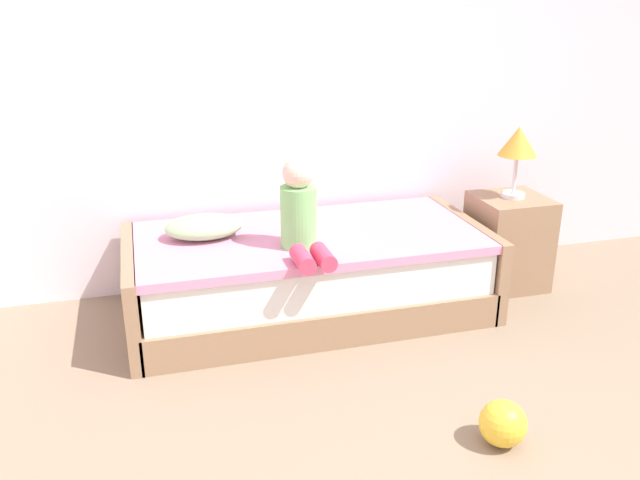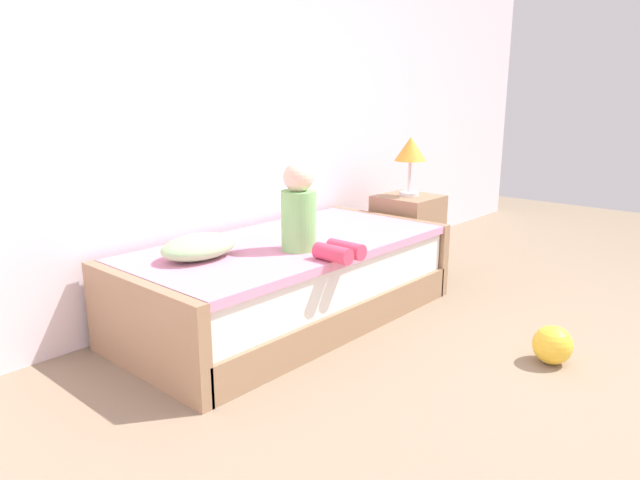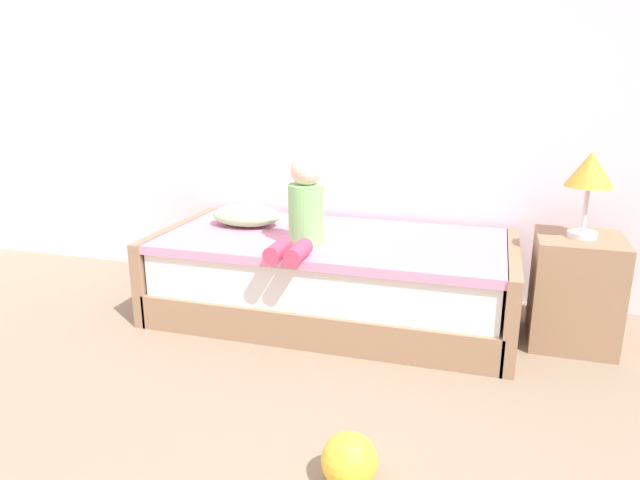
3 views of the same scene
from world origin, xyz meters
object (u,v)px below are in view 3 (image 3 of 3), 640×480
Objects in this scene: nightstand at (575,291)px; child_figure at (303,210)px; table_lamp at (590,173)px; bed at (332,278)px; pillow at (246,215)px; toy_ball at (349,461)px.

nightstand is 1.18× the size of child_figure.
table_lamp is 0.88× the size of child_figure.
table_lamp is at bearing -104.04° from nightstand.
bed is 3.52× the size of nightstand.
bed is at bearing -178.54° from nightstand.
pillow reaches higher than bed.
pillow is 1.93m from toy_ball.
table_lamp is at bearing -1.94° from pillow.
table_lamp is 1.49m from child_figure.
nightstand reaches higher than toy_ball.
nightstand is (1.35, 0.03, 0.05)m from bed.
bed is 4.14× the size of child_figure.
nightstand is 1.36× the size of pillow.
toy_ball is (-0.88, -1.48, -0.20)m from nightstand.
bed is 10.37× the size of toy_ball.
child_figure is (-1.45, -0.26, 0.40)m from nightstand.
nightstand is at bearing -1.94° from pillow.
nightstand is 1.96m from pillow.
toy_ball is (0.47, -1.45, -0.14)m from bed.
bed is 1.52m from table_lamp.
table_lamp reaches higher than pillow.
child_figure is 0.61m from pillow.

